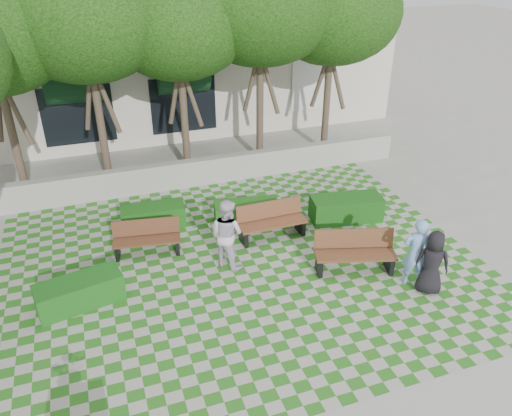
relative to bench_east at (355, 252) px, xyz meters
name	(u,v)px	position (x,y,z in m)	size (l,w,h in m)	color
ground	(257,291)	(-2.61, -0.02, -0.51)	(90.00, 90.00, 0.00)	gray
lawn	(244,267)	(-2.61, 0.98, -0.50)	(12.00, 12.00, 0.00)	#2B721E
retaining_wall	(196,172)	(-2.61, 6.18, -0.06)	(15.00, 0.36, 0.90)	#9E9B93
bench_east	(355,252)	(0.00, 0.00, 0.00)	(2.11, 1.22, 1.05)	#57331D
bench_mid	(271,221)	(-1.41, 2.17, -0.02)	(1.94, 0.68, 1.01)	brown
bench_west	(147,239)	(-4.82, 2.50, -0.06)	(1.83, 0.85, 0.93)	#512D1C
hedge_east	(346,208)	(1.04, 2.34, -0.14)	(2.09, 0.84, 0.73)	#144612
hedge_midright	(246,212)	(-1.81, 3.17, -0.18)	(1.86, 0.75, 0.65)	#184E14
hedge_midleft	(154,216)	(-4.43, 3.89, -0.19)	(1.81, 0.72, 0.63)	#164D14
hedge_west	(80,292)	(-6.60, 0.87, -0.17)	(1.90, 0.76, 0.67)	#144D14
person_blue	(416,253)	(1.06, -0.99, 0.39)	(0.65, 0.43, 1.79)	#7FA7E7
person_dark	(432,263)	(1.24, -1.37, 0.30)	(0.79, 0.52, 1.62)	black
person_white	(227,234)	(-2.96, 1.26, 0.43)	(0.91, 0.71, 1.88)	silver
tree_row	(123,30)	(-4.47, 5.93, 4.67)	(17.70, 13.40, 7.41)	#47382B
building	(173,60)	(-1.67, 14.06, 2.01)	(18.00, 8.92, 5.15)	beige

